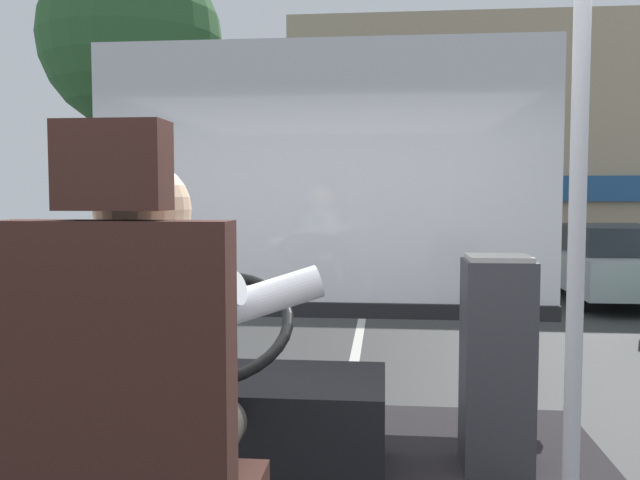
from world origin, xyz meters
The scene contains 10 objects.
ground centered at (0.00, 8.80, -0.02)m, with size 18.00×44.00×0.06m.
driver_seat centered at (-0.20, -0.51, 1.32)m, with size 0.48×0.48×1.27m.
bus_driver centered at (-0.20, -0.41, 1.51)m, with size 0.78×0.58×0.79m.
steering_console centered at (-0.20, 0.64, 1.02)m, with size 1.10×1.04×0.86m.
handrail_pole centered at (0.84, -0.13, 1.94)m, with size 0.04×0.04×2.28m.
fare_box centered at (0.80, 0.83, 1.23)m, with size 0.27×0.26×0.88m.
windshield_panel centered at (0.00, 1.62, 1.84)m, with size 2.50×0.08×1.48m.
street_tree centered at (-3.82, 8.83, 4.44)m, with size 2.96×2.96×5.95m.
shop_building centered at (4.30, 16.48, 3.15)m, with size 12.74×4.38×6.30m.
parked_car_silver centered at (4.45, 10.66, 0.71)m, with size 1.96×4.27×1.38m.
Camera 1 is at (0.34, -1.91, 1.92)m, focal length 37.30 mm.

